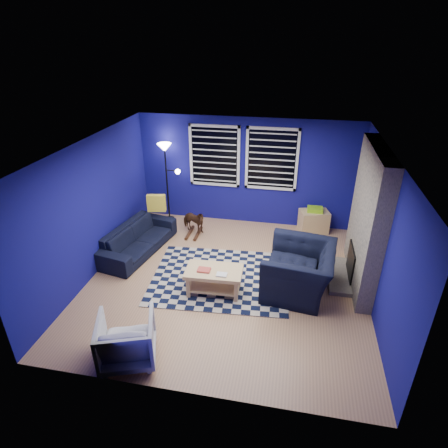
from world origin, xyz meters
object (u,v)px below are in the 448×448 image
(armchair_bent, at_px, (127,339))
(cabinet, at_px, (314,221))
(armchair_big, at_px, (299,270))
(floor_lamp, at_px, (166,158))
(rocking_horse, at_px, (193,221))
(tv, at_px, (362,181))
(sofa, at_px, (138,239))
(coffee_table, at_px, (214,276))

(armchair_bent, relative_size, cabinet, 1.08)
(armchair_big, xyz_separation_m, floor_lamp, (-3.13, 2.30, 1.12))
(rocking_horse, distance_m, cabinet, 2.74)
(tv, bearing_deg, cabinet, 163.57)
(armchair_bent, distance_m, floor_lamp, 4.58)
(tv, relative_size, armchair_bent, 1.29)
(armchair_bent, xyz_separation_m, cabinet, (2.60, 4.35, -0.08))
(armchair_big, bearing_deg, floor_lamp, -119.38)
(sofa, relative_size, coffee_table, 1.96)
(armchair_bent, bearing_deg, tv, -149.32)
(armchair_big, relative_size, cabinet, 1.82)
(cabinet, bearing_deg, armchair_bent, -137.34)
(floor_lamp, bearing_deg, sofa, -96.13)
(sofa, bearing_deg, floor_lamp, 4.74)
(coffee_table, bearing_deg, armchair_big, 13.16)
(tv, xyz_separation_m, armchair_big, (-1.15, -2.05, -0.97))
(armchair_big, bearing_deg, sofa, -95.54)
(coffee_table, distance_m, cabinet, 3.17)
(rocking_horse, bearing_deg, armchair_big, -104.68)
(sofa, bearing_deg, armchair_bent, -149.25)
(cabinet, bearing_deg, floor_lamp, 163.61)
(armchair_bent, bearing_deg, rocking_horse, -108.30)
(tv, height_order, floor_lamp, floor_lamp)
(armchair_bent, bearing_deg, sofa, -89.36)
(tv, distance_m, armchair_bent, 5.46)
(sofa, relative_size, armchair_big, 1.50)
(cabinet, bearing_deg, rocking_horse, 177.39)
(tv, bearing_deg, floor_lamp, 176.71)
(rocking_horse, relative_size, coffee_table, 0.63)
(floor_lamp, bearing_deg, coffee_table, -57.41)
(armchair_big, bearing_deg, armchair_bent, -41.40)
(armchair_bent, xyz_separation_m, floor_lamp, (-0.83, 4.34, 1.20))
(tv, relative_size, coffee_table, 1.00)
(rocking_horse, bearing_deg, floor_lamp, 70.17)
(armchair_bent, bearing_deg, cabinet, -140.12)
(cabinet, relative_size, floor_lamp, 0.38)
(floor_lamp, bearing_deg, armchair_bent, -79.14)
(armchair_bent, bearing_deg, floor_lamp, -98.37)
(tv, distance_m, rocking_horse, 3.69)
(armchair_big, relative_size, coffee_table, 1.31)
(sofa, distance_m, armchair_bent, 2.95)
(tv, relative_size, armchair_big, 0.76)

